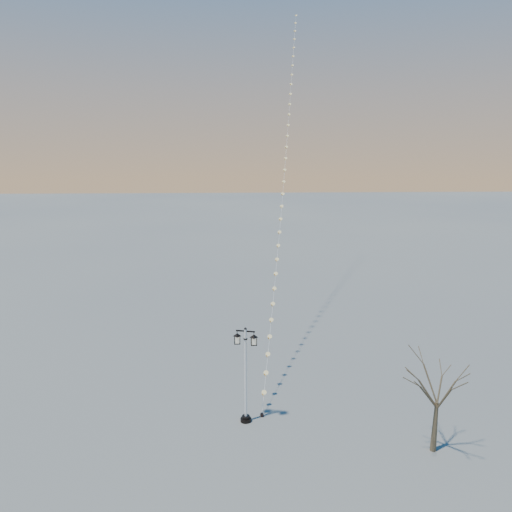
{
  "coord_description": "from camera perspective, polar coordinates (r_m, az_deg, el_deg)",
  "views": [
    {
      "loc": [
        -1.7,
        -21.79,
        13.94
      ],
      "look_at": [
        -0.2,
        7.13,
        7.76
      ],
      "focal_mm": 34.25,
      "sensor_mm": 36.0,
      "label": 1
    }
  ],
  "objects": [
    {
      "name": "ground",
      "position": [
        25.93,
        1.35,
        -20.49
      ],
      "size": [
        300.0,
        300.0,
        0.0
      ],
      "primitive_type": "plane",
      "color": "#5F6160",
      "rests_on": "ground"
    },
    {
      "name": "street_lamp",
      "position": [
        25.89,
        -1.22,
        -13.2
      ],
      "size": [
        1.3,
        0.68,
        5.24
      ],
      "rotation": [
        0.0,
        0.0,
        -0.26
      ],
      "color": "black",
      "rests_on": "ground"
    },
    {
      "name": "bare_tree",
      "position": [
        24.92,
        20.49,
        -14.31
      ],
      "size": [
        2.78,
        2.78,
        4.6
      ],
      "rotation": [
        0.0,
        0.0,
        -0.26
      ],
      "color": "#493D2A",
      "rests_on": "ground"
    },
    {
      "name": "kite_train",
      "position": [
        41.72,
        3.41,
        12.93
      ],
      "size": [
        6.63,
        35.86,
        29.44
      ],
      "rotation": [
        0.0,
        0.0,
        -0.16
      ],
      "color": "black",
      "rests_on": "ground"
    }
  ]
}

